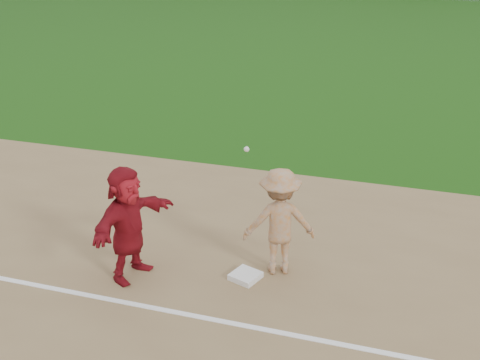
% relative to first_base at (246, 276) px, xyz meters
% --- Properties ---
extents(ground, '(160.00, 160.00, 0.00)m').
position_rel_first_base_xyz_m(ground, '(-0.43, -0.42, -0.07)').
color(ground, '#19480D').
rests_on(ground, ground).
extents(foul_line, '(60.00, 0.10, 0.01)m').
position_rel_first_base_xyz_m(foul_line, '(-0.43, -1.22, -0.04)').
color(foul_line, white).
rests_on(foul_line, infield_dirt).
extents(first_base, '(0.55, 0.55, 0.10)m').
position_rel_first_base_xyz_m(first_base, '(0.00, 0.00, 0.00)').
color(first_base, white).
rests_on(first_base, infield_dirt).
extents(base_runner, '(1.02, 1.90, 1.95)m').
position_rel_first_base_xyz_m(base_runner, '(-1.85, -0.46, 0.93)').
color(base_runner, maroon).
rests_on(base_runner, infield_dirt).
extents(first_base_play, '(1.36, 1.06, 2.32)m').
position_rel_first_base_xyz_m(first_base_play, '(0.45, 0.42, 0.88)').
color(first_base_play, '#939396').
rests_on(first_base_play, infield_dirt).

